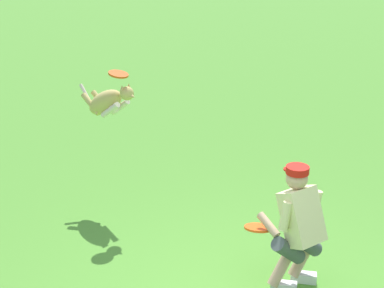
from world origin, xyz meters
name	(u,v)px	position (x,y,z in m)	size (l,w,h in m)	color
person	(298,225)	(-0.28, -0.73, 0.70)	(0.71, 0.58, 1.29)	silver
dog	(108,102)	(2.13, -2.30, 1.33)	(0.93, 0.60, 0.58)	tan
frisbee_flying	(118,74)	(1.91, -2.12, 1.75)	(0.24, 0.24, 0.02)	#E14F13
frisbee_held	(258,228)	(0.10, -0.76, 0.61)	(0.28, 0.28, 0.02)	#F65517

